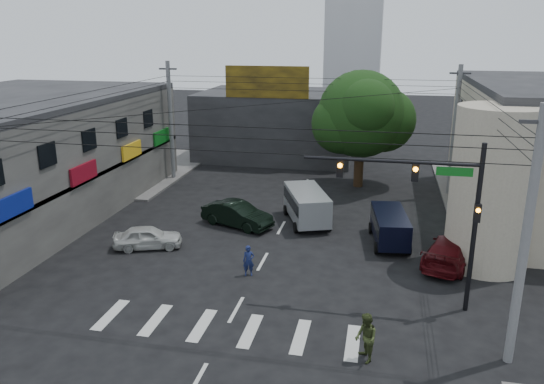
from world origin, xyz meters
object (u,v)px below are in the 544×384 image
(utility_pole_far_right, at_px, (454,132))
(utility_pole_far_left, at_px, (171,122))
(traffic_gantry, at_px, (434,199))
(navy_van, at_px, (390,228))
(silver_minivan, at_px, (307,207))
(street_tree, at_px, (361,114))
(pedestrian_olive, at_px, (366,338))
(dark_sedan, at_px, (237,214))
(utility_pole_near_right, at_px, (525,242))
(traffic_officer, at_px, (249,261))
(maroon_sedan, at_px, (450,251))
(white_compact, at_px, (148,237))

(utility_pole_far_right, bearing_deg, utility_pole_far_left, 180.00)
(traffic_gantry, distance_m, utility_pole_far_left, 25.00)
(navy_van, bearing_deg, silver_minivan, 57.10)
(street_tree, relative_size, pedestrian_olive, 4.74)
(dark_sedan, bearing_deg, street_tree, -11.59)
(utility_pole_near_right, bearing_deg, utility_pole_far_right, 90.00)
(pedestrian_olive, bearing_deg, navy_van, 152.04)
(utility_pole_near_right, distance_m, utility_pole_far_left, 29.35)
(utility_pole_near_right, height_order, dark_sedan, utility_pole_near_right)
(utility_pole_near_right, bearing_deg, traffic_officer, 155.94)
(silver_minivan, bearing_deg, pedestrian_olive, 175.77)
(traffic_officer, bearing_deg, street_tree, 58.98)
(traffic_gantry, relative_size, dark_sedan, 1.52)
(utility_pole_near_right, distance_m, maroon_sedan, 9.11)
(utility_pole_far_right, height_order, navy_van, utility_pole_far_right)
(dark_sedan, relative_size, pedestrian_olive, 2.58)
(navy_van, height_order, traffic_officer, navy_van)
(traffic_gantry, bearing_deg, utility_pole_far_right, 81.06)
(street_tree, height_order, traffic_officer, street_tree)
(silver_minivan, distance_m, pedestrian_olive, 14.38)
(maroon_sedan, bearing_deg, utility_pole_near_right, 117.03)
(dark_sedan, bearing_deg, utility_pole_near_right, -109.02)
(pedestrian_olive, bearing_deg, utility_pole_far_left, -167.20)
(utility_pole_near_right, bearing_deg, pedestrian_olive, -168.32)
(street_tree, bearing_deg, dark_sedan, -123.10)
(utility_pole_far_right, xyz_separation_m, pedestrian_olive, (-5.01, -21.54, -3.68))
(dark_sedan, bearing_deg, silver_minivan, -48.35)
(maroon_sedan, bearing_deg, white_compact, 23.04)
(navy_van, relative_size, pedestrian_olive, 2.51)
(street_tree, xyz_separation_m, white_compact, (-10.50, -14.52, -4.85))
(street_tree, xyz_separation_m, navy_van, (2.32, -11.14, -4.59))
(street_tree, bearing_deg, utility_pole_near_right, -73.18)
(pedestrian_olive, bearing_deg, traffic_officer, -159.14)
(utility_pole_far_left, xyz_separation_m, utility_pole_far_right, (21.00, 0.00, 0.00))
(dark_sedan, distance_m, traffic_officer, 6.87)
(utility_pole_near_right, xyz_separation_m, dark_sedan, (-13.17, 11.26, -3.86))
(dark_sedan, height_order, traffic_officer, traffic_officer)
(white_compact, bearing_deg, pedestrian_olive, -143.44)
(traffic_officer, height_order, pedestrian_olive, pedestrian_olive)
(traffic_officer, bearing_deg, utility_pole_far_left, 106.49)
(traffic_gantry, bearing_deg, pedestrian_olive, -117.28)
(utility_pole_far_right, height_order, white_compact, utility_pole_far_right)
(dark_sedan, xyz_separation_m, navy_van, (8.99, -0.91, 0.15))
(silver_minivan, relative_size, pedestrian_olive, 2.80)
(traffic_gantry, xyz_separation_m, white_compact, (-14.32, 3.48, -4.21))
(dark_sedan, distance_m, pedestrian_olive, 14.76)
(pedestrian_olive, bearing_deg, dark_sedan, -170.23)
(utility_pole_far_left, relative_size, pedestrian_olive, 5.02)
(utility_pole_far_left, xyz_separation_m, navy_van, (16.82, -10.14, -3.72))
(utility_pole_far_left, distance_m, pedestrian_olive, 27.07)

